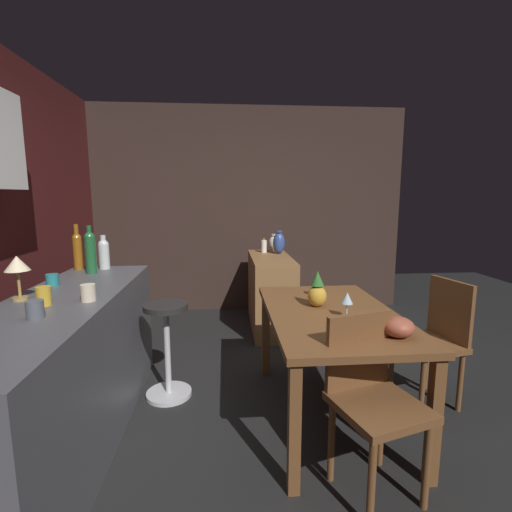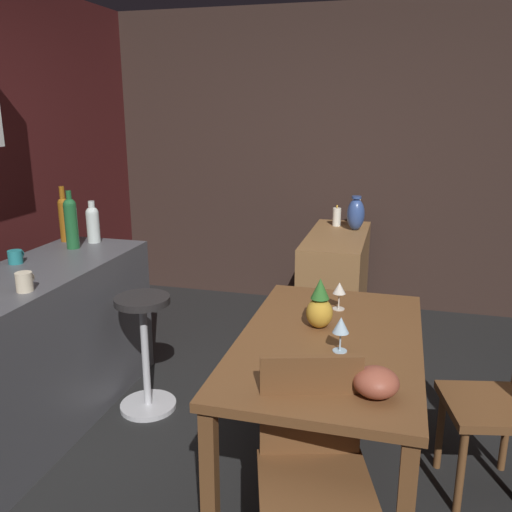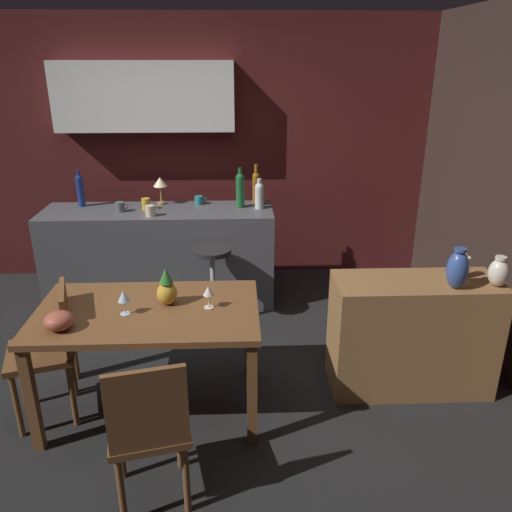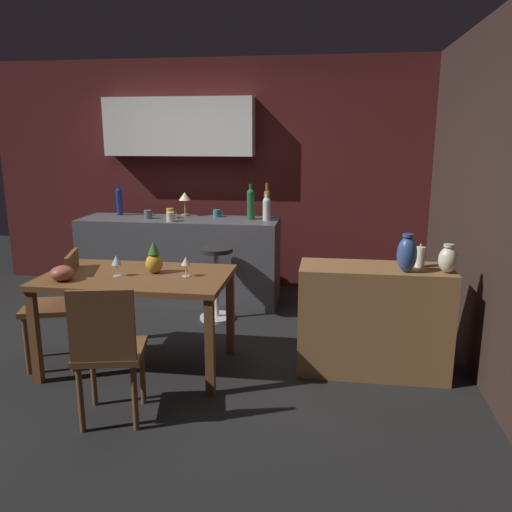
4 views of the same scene
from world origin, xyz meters
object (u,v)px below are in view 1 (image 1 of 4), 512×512
fruit_bowl (398,327)px  cup_teal (52,280)px  bar_stool (167,348)px  vase_ceramic_blue (279,243)px  wine_glass_right (347,299)px  counter_lamp (17,267)px  pineapple_centerpiece (317,292)px  wine_bottle_amber (77,249)px  dining_table (331,324)px  cup_mustard (44,296)px  sideboard_cabinet (271,292)px  wine_bottle_green (90,251)px  vase_ceramic_ivory (274,243)px  chair_by_doorway (435,337)px  wine_bottle_clear (104,253)px  pillar_candle_tall (264,246)px  chair_near_window (371,395)px  cup_cream (88,293)px  wine_glass_left (317,282)px  cup_slate (35,309)px

fruit_bowl → cup_teal: (0.68, 2.06, 0.14)m
bar_stool → vase_ceramic_blue: size_ratio=2.63×
wine_glass_right → vase_ceramic_blue: size_ratio=0.58×
fruit_bowl → counter_lamp: 2.12m
pineapple_centerpiece → wine_bottle_amber: wine_bottle_amber is taller
dining_table → cup_mustard: bearing=98.8°
fruit_bowl → sideboard_cabinet: bearing=10.4°
wine_bottle_green → vase_ceramic_ivory: (1.64, -1.63, -0.16)m
bar_stool → wine_bottle_green: (0.25, 0.59, 0.70)m
chair_by_doorway → wine_bottle_clear: bearing=75.0°
wine_bottle_green → pillar_candle_tall: 2.10m
chair_near_window → bar_stool: size_ratio=1.25×
bar_stool → cup_teal: bearing=101.4°
cup_teal → vase_ceramic_blue: (1.75, -1.77, 0.01)m
fruit_bowl → vase_ceramic_ivory: 2.72m
bar_stool → cup_mustard: 1.00m
chair_near_window → cup_cream: cup_cream is taller
chair_near_window → pineapple_centerpiece: size_ratio=3.61×
sideboard_cabinet → wine_glass_left: size_ratio=7.45×
cup_teal → pillar_candle_tall: (1.87, -1.60, -0.04)m
wine_glass_right → counter_lamp: counter_lamp is taller
chair_by_doorway → wine_bottle_amber: (0.64, 2.66, 0.57)m
sideboard_cabinet → counter_lamp: 2.63m
sideboard_cabinet → fruit_bowl: size_ratio=6.54×
bar_stool → cup_mustard: bearing=138.4°
chair_near_window → bar_stool: chair_near_window is taller
pineapple_centerpiece → cup_cream: cup_cream is taller
chair_by_doorway → wine_bottle_amber: bearing=76.5°
cup_teal → pillar_candle_tall: 2.46m
wine_bottle_clear → sideboard_cabinet: bearing=-56.4°
counter_lamp → sideboard_cabinet: bearing=-41.2°
bar_stool → fruit_bowl: fruit_bowl is taller
wine_glass_left → wine_bottle_amber: wine_bottle_amber is taller
sideboard_cabinet → chair_by_doorway: chair_by_doorway is taller
sideboard_cabinet → chair_by_doorway: (-1.65, -0.98, 0.08)m
wine_bottle_amber → vase_ceramic_ivory: wine_bottle_amber is taller
wine_bottle_amber → vase_ceramic_blue: wine_bottle_amber is taller
fruit_bowl → cup_slate: size_ratio=1.46×
chair_near_window → vase_ceramic_blue: bearing=2.1°
chair_by_doorway → wine_glass_right: 0.85m
sideboard_cabinet → vase_ceramic_ivory: size_ratio=5.42×
chair_by_doorway → vase_ceramic_ivory: bearing=22.5°
cup_cream → vase_ceramic_ivory: vase_ceramic_ivory is taller
cup_teal → pillar_candle_tall: size_ratio=0.66×
wine_glass_left → counter_lamp: 1.93m
wine_glass_right → bar_stool: bearing=68.0°
counter_lamp → dining_table: bearing=-85.5°
pineapple_centerpiece → counter_lamp: size_ratio=0.96×
cup_teal → wine_bottle_green: bearing=-17.0°
sideboard_cabinet → vase_ceramic_blue: bearing=-31.0°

